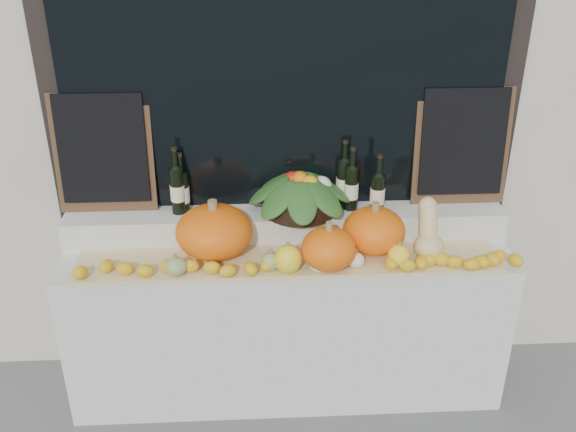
{
  "coord_description": "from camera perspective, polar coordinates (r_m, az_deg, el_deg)",
  "views": [
    {
      "loc": [
        -0.15,
        -1.33,
        2.54
      ],
      "look_at": [
        0.0,
        1.45,
        1.12
      ],
      "focal_mm": 40.0,
      "sensor_mm": 36.0,
      "label": 1
    }
  ],
  "objects": [
    {
      "name": "wine_bottle_far_left",
      "position": [
        3.33,
        -9.8,
        2.31
      ],
      "size": [
        0.08,
        0.08,
        0.36
      ],
      "color": "black",
      "rests_on": "rear_tier"
    },
    {
      "name": "chalkboard_right",
      "position": [
        3.45,
        15.25,
        6.14
      ],
      "size": [
        0.5,
        0.09,
        0.62
      ],
      "rotation": [
        -0.09,
        0.0,
        0.0
      ],
      "color": "#4C331E",
      "rests_on": "rear_tier"
    },
    {
      "name": "straw_bedding",
      "position": [
        3.19,
        0.05,
        -4.05
      ],
      "size": [
        2.1,
        0.32,
        0.02
      ],
      "primitive_type": "cube",
      "color": "tan",
      "rests_on": "display_sill"
    },
    {
      "name": "wine_bottle_near_left",
      "position": [
        3.36,
        -9.39,
        2.16
      ],
      "size": [
        0.08,
        0.08,
        0.32
      ],
      "color": "black",
      "rests_on": "rear_tier"
    },
    {
      "name": "rear_tier",
      "position": [
        3.4,
        -0.2,
        -0.68
      ],
      "size": [
        2.3,
        0.25,
        0.16
      ],
      "primitive_type": "cube",
      "color": "silver",
      "rests_on": "display_sill"
    },
    {
      "name": "display_sill",
      "position": [
        3.55,
        -0.06,
        -9.28
      ],
      "size": [
        2.3,
        0.55,
        0.88
      ],
      "primitive_type": "cube",
      "color": "silver",
      "rests_on": "ground"
    },
    {
      "name": "wine_bottle_near_right",
      "position": [
        3.34,
        5.64,
        2.52
      ],
      "size": [
        0.08,
        0.08,
        0.34
      ],
      "color": "black",
      "rests_on": "rear_tier"
    },
    {
      "name": "pumpkin_left",
      "position": [
        3.19,
        -6.58,
        -1.38
      ],
      "size": [
        0.39,
        0.39,
        0.26
      ],
      "primitive_type": "ellipsoid",
      "rotation": [
        0.0,
        0.0,
        -0.01
      ],
      "color": "orange",
      "rests_on": "straw_bedding"
    },
    {
      "name": "wine_bottle_tall",
      "position": [
        3.38,
        5.0,
        2.99
      ],
      "size": [
        0.08,
        0.08,
        0.36
      ],
      "color": "black",
      "rests_on": "rear_tier"
    },
    {
      "name": "lemon_heap",
      "position": [
        3.08,
        0.16,
        -4.4
      ],
      "size": [
        2.2,
        0.16,
        0.06
      ],
      "primitive_type": null,
      "color": "gold",
      "rests_on": "straw_bedding"
    },
    {
      "name": "wine_bottle_far_right",
      "position": [
        3.34,
        7.96,
        2.05
      ],
      "size": [
        0.08,
        0.08,
        0.32
      ],
      "color": "black",
      "rests_on": "rear_tier"
    },
    {
      "name": "pumpkin_center",
      "position": [
        3.07,
        3.62,
        -2.94
      ],
      "size": [
        0.34,
        0.34,
        0.21
      ],
      "primitive_type": "ellipsoid",
      "rotation": [
        0.0,
        0.0,
        0.33
      ],
      "color": "orange",
      "rests_on": "straw_bedding"
    },
    {
      "name": "pumpkin_right",
      "position": [
        3.23,
        7.64,
        -1.3
      ],
      "size": [
        0.41,
        0.41,
        0.23
      ],
      "primitive_type": "ellipsoid",
      "rotation": [
        0.0,
        0.0,
        -0.42
      ],
      "color": "orange",
      "rests_on": "straw_bedding"
    },
    {
      "name": "produce_bowl",
      "position": [
        3.3,
        1.07,
        2.14
      ],
      "size": [
        0.57,
        0.57,
        0.23
      ],
      "color": "black",
      "rests_on": "rear_tier"
    },
    {
      "name": "chalkboard_left",
      "position": [
        3.38,
        -16.13,
        5.54
      ],
      "size": [
        0.5,
        0.09,
        0.62
      ],
      "rotation": [
        -0.09,
        0.0,
        0.0
      ],
      "color": "#4C331E",
      "rests_on": "rear_tier"
    },
    {
      "name": "decorative_gourds",
      "position": [
        3.07,
        1.31,
        -3.98
      ],
      "size": [
        1.17,
        0.15,
        0.17
      ],
      "color": "#3B681F",
      "rests_on": "straw_bedding"
    },
    {
      "name": "butternut_squash",
      "position": [
        3.23,
        12.37,
        -1.57
      ],
      "size": [
        0.15,
        0.21,
        0.29
      ],
      "color": "#DCC481",
      "rests_on": "straw_bedding"
    }
  ]
}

